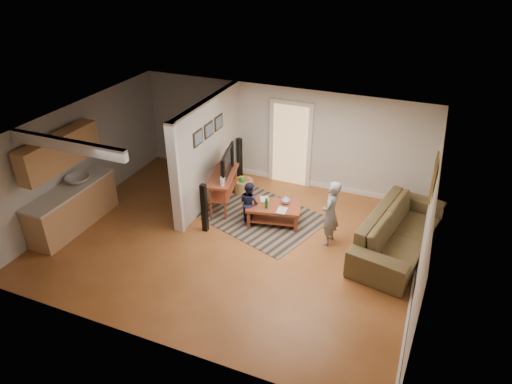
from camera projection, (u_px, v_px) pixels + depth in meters
ground at (232, 240)px, 9.70m from camera, size 7.50×7.50×0.00m
room_shell at (193, 162)px, 9.68m from camera, size 7.54×6.02×2.52m
area_rug at (259, 216)px, 10.51m from camera, size 3.22×2.77×0.01m
sofa at (397, 249)px, 9.42m from camera, size 1.68×3.07×0.85m
coffee_table at (275, 209)px, 10.11m from camera, size 1.30×0.93×0.69m
tv_console at (224, 178)px, 10.52m from camera, size 0.79×1.41×1.15m
speaker_left at (204, 208)px, 9.74m from camera, size 0.11×0.11×1.14m
speaker_right at (240, 158)px, 11.92m from camera, size 0.15×0.15×1.12m
toy_basket at (243, 185)px, 11.44m from camera, size 0.49×0.49×0.43m
child at (328, 242)px, 9.63m from camera, size 0.38×0.55×1.43m
toddler at (249, 222)px, 10.31m from camera, size 0.61×0.57×1.00m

